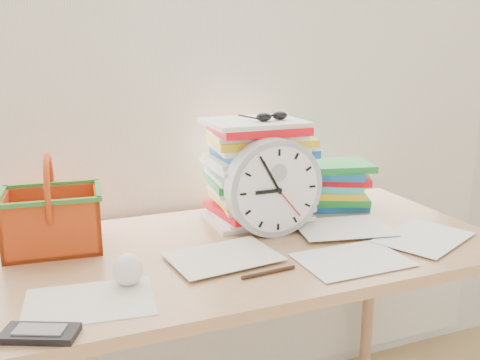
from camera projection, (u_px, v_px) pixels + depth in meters
name	position (u px, v px, depth m)	size (l,w,h in m)	color
curtain	(197.00, 37.00, 1.66)	(2.40, 0.01, 2.50)	white
desk	(244.00, 270.00, 1.47)	(1.40, 0.70, 0.75)	#AA7B4F
paper_stack	(259.00, 171.00, 1.62)	(0.31, 0.26, 0.31)	white
clock	(274.00, 187.00, 1.50)	(0.28, 0.28, 0.06)	#9FA2AA
sunglasses	(272.00, 116.00, 1.56)	(0.12, 0.10, 0.03)	black
book_stack	(330.00, 185.00, 1.77)	(0.26, 0.20, 0.15)	white
basket	(51.00, 203.00, 1.40)	(0.25, 0.20, 0.25)	#D74A15
crumpled_ball	(127.00, 269.00, 1.21)	(0.07, 0.07, 0.07)	white
pen	(268.00, 272.00, 1.27)	(0.01, 0.01, 0.14)	black
calculator	(40.00, 333.00, 0.99)	(0.14, 0.06, 0.01)	black
scattered_papers	(244.00, 242.00, 1.45)	(1.26, 0.42, 0.02)	white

